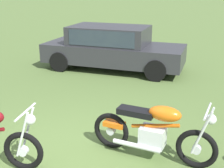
% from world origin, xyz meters
% --- Properties ---
extents(ground_plane, '(120.00, 120.00, 0.00)m').
position_xyz_m(ground_plane, '(0.00, 0.00, 0.00)').
color(ground_plane, '#567038').
extents(motorcycle_orange, '(2.03, 0.91, 1.02)m').
position_xyz_m(motorcycle_orange, '(1.45, 0.28, 0.48)').
color(motorcycle_orange, black).
rests_on(motorcycle_orange, ground).
extents(car_charcoal, '(4.80, 2.57, 1.43)m').
position_xyz_m(car_charcoal, '(0.05, 5.52, 0.80)').
color(car_charcoal, '#2D2D33').
rests_on(car_charcoal, ground).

